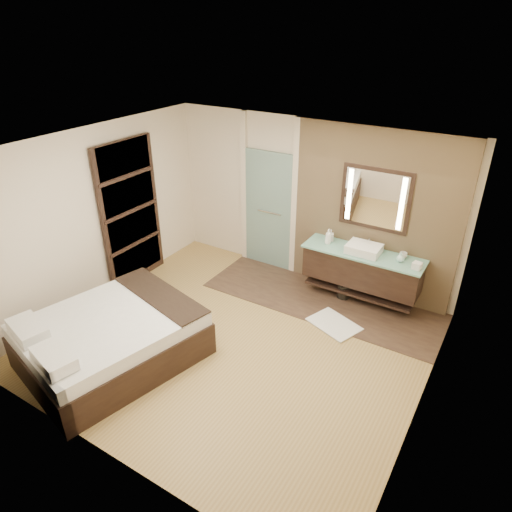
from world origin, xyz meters
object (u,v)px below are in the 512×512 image
Objects in this scene: mirror_unit at (375,199)px; waste_bin at (344,291)px; vanity at (362,268)px; bed at (111,339)px.

waste_bin is (-0.23, -0.31, -1.52)m from mirror_unit.
vanity is at bearing 16.53° from waste_bin.
bed is (-2.26, -3.08, -0.24)m from vanity.
vanity is 1.10m from mirror_unit.
bed is 9.58× the size of waste_bin.
mirror_unit is at bearing 69.51° from bed.
mirror_unit reaches higher than vanity.
vanity reaches higher than bed.
vanity is 7.25× the size of waste_bin.
vanity is 3.83m from bed.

